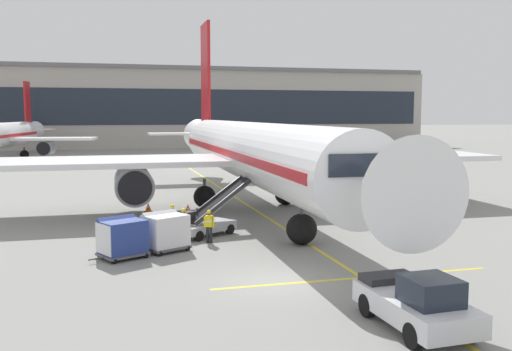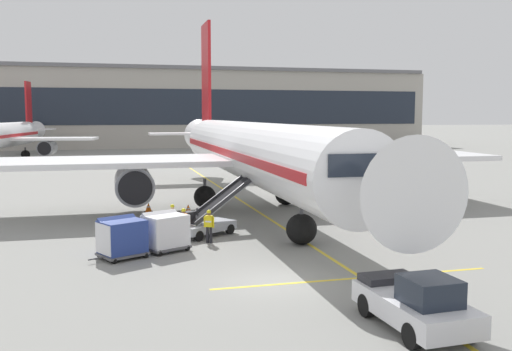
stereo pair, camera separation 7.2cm
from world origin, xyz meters
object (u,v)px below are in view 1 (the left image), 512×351
Objects in this scene: safety_cone_wingtip at (148,208)px; ground_crew_by_carts at (173,218)px; baggage_cart_second at (122,237)px; pushback_tug at (417,303)px; baggage_cart_lead at (165,231)px; ground_crew_wingwalker at (209,224)px; safety_cone_engine_keepout at (188,209)px; belt_loader at (208,219)px; ground_crew_marshaller at (166,233)px; distant_airplane at (3,136)px; parked_airplane at (249,152)px; ground_crew_by_loader at (184,222)px.

ground_crew_by_carts is at bearing -84.59° from safety_cone_wingtip.
pushback_tug is at bearing -52.95° from baggage_cart_second.
pushback_tug is (6.50, -12.26, -0.17)m from baggage_cart_lead.
baggage_cart_second reaches higher than ground_crew_wingwalker.
pushback_tug is at bearing -79.80° from safety_cone_engine_keepout.
safety_cone_engine_keepout is (-0.17, 6.80, -0.54)m from belt_loader.
baggage_cart_second is (-2.08, -0.89, 0.00)m from baggage_cart_lead.
baggage_cart_lead is 2.26m from baggage_cart_second.
ground_crew_marshaller is 66.31m from distant_airplane.
distant_airplane reaches higher than ground_crew_wingwalker.
parked_airplane is at bearing 65.23° from ground_crew_wingwalker.
baggage_cart_lead is 1.60× the size of ground_crew_marshaller.
ground_crew_by_carts is at bearing 78.99° from ground_crew_marshaller.
baggage_cart_second is 1.60× the size of ground_crew_marshaller.
belt_loader is at bearing -72.13° from safety_cone_wingtip.
baggage_cart_lead reaches higher than ground_crew_marshaller.
ground_crew_by_carts is at bearing -129.03° from parked_airplane.
distant_airplane reaches higher than baggage_cart_second.
safety_cone_wingtip is (0.01, 11.90, -0.68)m from ground_crew_marshaller.
ground_crew_wingwalker is at bearing -90.89° from safety_cone_engine_keepout.
baggage_cart_lead reaches higher than ground_crew_by_loader.
baggage_cart_second is 4.89m from ground_crew_wingwalker.
belt_loader reaches higher than ground_crew_wingwalker.
ground_crew_by_loader is 2.53× the size of safety_cone_engine_keepout.
baggage_cart_lead reaches higher than ground_crew_by_carts.
ground_crew_by_loader is (1.17, 1.97, -0.00)m from baggage_cart_lead.
belt_loader is 15.86m from pushback_tug.
ground_crew_marshaller is 10.71m from safety_cone_engine_keepout.
baggage_cart_second is 0.08× the size of distant_airplane.
ground_crew_by_loader is 1.00× the size of ground_crew_wingwalker.
distant_airplane reaches higher than ground_crew_by_loader.
ground_crew_by_loader is (3.25, 2.86, -0.00)m from baggage_cart_second.
baggage_cart_lead and baggage_cart_second have the same top height.
ground_crew_wingwalker is at bearing -55.56° from ground_crew_by_carts.
safety_cone_engine_keepout is at bearing -31.03° from safety_cone_wingtip.
ground_crew_by_carts is 1.00× the size of ground_crew_marshaller.
ground_crew_marshaller is (-2.69, -3.59, 0.13)m from belt_loader.
ground_crew_marshaller is 11.92m from safety_cone_wingtip.
safety_cone_engine_keepout is (-4.51, -1.27, -3.66)m from parked_airplane.
distant_airplane is at bearing 105.28° from baggage_cart_lead.
ground_crew_by_carts is (-6.26, -7.73, -3.00)m from parked_airplane.
baggage_cart_lead is 1.00× the size of baggage_cart_second.
parked_airplane is 26.60× the size of ground_crew_marshaller.
safety_cone_wingtip is (2.08, 12.33, -0.69)m from baggage_cart_second.
parked_airplane is 11.34m from ground_crew_by_loader.
parked_airplane is 15.43m from baggage_cart_second.
parked_airplane is 9.16× the size of belt_loader.
safety_cone_wingtip is at bearing 107.87° from belt_loader.
ground_crew_wingwalker is 2.53× the size of safety_cone_engine_keepout.
parked_airplane is 26.60× the size of ground_crew_wingwalker.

